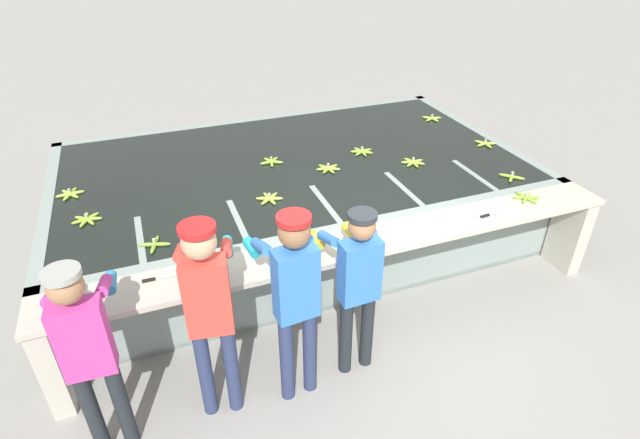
% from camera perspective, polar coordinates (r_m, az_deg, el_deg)
% --- Properties ---
extents(ground_plane, '(80.00, 80.00, 0.00)m').
position_cam_1_polar(ground_plane, '(4.88, 4.82, -13.11)').
color(ground_plane, gray).
rests_on(ground_plane, ground).
extents(wash_tank, '(5.36, 3.16, 0.94)m').
position_cam_1_polar(wash_tank, '(6.11, -3.02, 2.61)').
color(wash_tank, gray).
rests_on(wash_tank, ground).
extents(work_ledge, '(5.36, 0.45, 0.94)m').
position_cam_1_polar(work_ledge, '(4.58, 4.00, -5.21)').
color(work_ledge, '#B7B2A3').
rests_on(work_ledge, ground).
extents(worker_0, '(0.43, 0.72, 1.64)m').
position_cam_1_polar(worker_0, '(3.71, -25.05, -13.00)').
color(worker_0, '#1E2328').
rests_on(worker_0, ground).
extents(worker_1, '(0.48, 0.75, 1.75)m').
position_cam_1_polar(worker_1, '(3.65, -12.59, -9.43)').
color(worker_1, navy).
rests_on(worker_1, ground).
extents(worker_2, '(0.44, 0.74, 1.72)m').
position_cam_1_polar(worker_2, '(3.71, -2.93, -8.21)').
color(worker_2, navy).
rests_on(worker_2, ground).
extents(worker_3, '(0.42, 0.72, 1.58)m').
position_cam_1_polar(worker_3, '(4.00, 4.27, -6.76)').
color(worker_3, '#1E2328').
rests_on(worker_3, ground).
extents(banana_bunch_floating_0, '(0.28, 0.28, 0.08)m').
position_cam_1_polar(banana_bunch_floating_0, '(6.13, 4.81, 7.78)').
color(banana_bunch_floating_0, '#8CB738').
rests_on(banana_bunch_floating_0, wash_tank).
extents(banana_bunch_floating_1, '(0.27, 0.28, 0.08)m').
position_cam_1_polar(banana_bunch_floating_1, '(5.87, -5.58, 6.61)').
color(banana_bunch_floating_1, '#8CB738').
rests_on(banana_bunch_floating_1, wash_tank).
extents(banana_bunch_floating_2, '(0.28, 0.28, 0.08)m').
position_cam_1_polar(banana_bunch_floating_2, '(5.69, 0.94, 5.89)').
color(banana_bunch_floating_2, '#93BC3D').
rests_on(banana_bunch_floating_2, wash_tank).
extents(banana_bunch_floating_3, '(0.28, 0.27, 0.08)m').
position_cam_1_polar(banana_bunch_floating_3, '(5.76, -26.66, 2.64)').
color(banana_bunch_floating_3, '#9EC642').
rests_on(banana_bunch_floating_3, wash_tank).
extents(banana_bunch_floating_4, '(0.28, 0.28, 0.08)m').
position_cam_1_polar(banana_bunch_floating_4, '(5.93, 10.59, 6.47)').
color(banana_bunch_floating_4, '#93BC3D').
rests_on(banana_bunch_floating_4, wash_tank).
extents(banana_bunch_floating_5, '(0.28, 0.27, 0.08)m').
position_cam_1_polar(banana_bunch_floating_5, '(7.34, 12.67, 11.23)').
color(banana_bunch_floating_5, '#9EC642').
rests_on(banana_bunch_floating_5, wash_tank).
extents(banana_bunch_floating_6, '(0.28, 0.28, 0.08)m').
position_cam_1_polar(banana_bunch_floating_6, '(5.21, -25.09, 0.04)').
color(banana_bunch_floating_6, '#8CB738').
rests_on(banana_bunch_floating_6, wash_tank).
extents(banana_bunch_floating_7, '(0.23, 0.23, 0.08)m').
position_cam_1_polar(banana_bunch_floating_7, '(5.89, 21.07, 4.61)').
color(banana_bunch_floating_7, '#8CB738').
rests_on(banana_bunch_floating_7, wash_tank).
extents(banana_bunch_floating_8, '(0.28, 0.28, 0.08)m').
position_cam_1_polar(banana_bunch_floating_8, '(4.60, -18.37, -2.70)').
color(banana_bunch_floating_8, '#75A333').
rests_on(banana_bunch_floating_8, wash_tank).
extents(banana_bunch_floating_9, '(0.27, 0.28, 0.08)m').
position_cam_1_polar(banana_bunch_floating_9, '(5.09, -5.80, 2.42)').
color(banana_bunch_floating_9, '#9EC642').
rests_on(banana_bunch_floating_9, wash_tank).
extents(banana_bunch_floating_10, '(0.28, 0.27, 0.08)m').
position_cam_1_polar(banana_bunch_floating_10, '(6.67, 18.34, 8.27)').
color(banana_bunch_floating_10, '#9EC642').
rests_on(banana_bunch_floating_10, wash_tank).
extents(banana_bunch_ledge_0, '(0.27, 0.28, 0.08)m').
position_cam_1_polar(banana_bunch_ledge_0, '(5.49, 22.50, 2.36)').
color(banana_bunch_ledge_0, '#7FAD33').
rests_on(banana_bunch_ledge_0, work_ledge).
extents(knife_0, '(0.35, 0.04, 0.02)m').
position_cam_1_polar(knife_0, '(4.20, -18.04, -6.41)').
color(knife_0, silver).
rests_on(knife_0, work_ledge).
extents(knife_1, '(0.35, 0.06, 0.02)m').
position_cam_1_polar(knife_1, '(5.08, 18.93, 0.57)').
color(knife_1, silver).
rests_on(knife_1, work_ledge).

